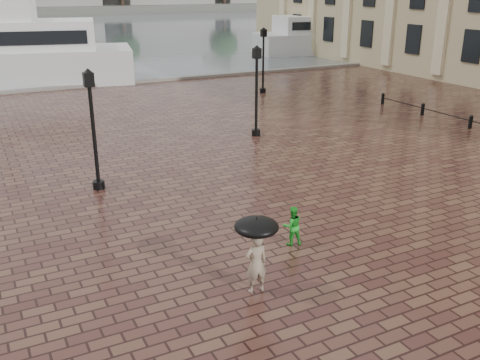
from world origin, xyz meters
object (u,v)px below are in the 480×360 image
Objects in this scene: adult_pedestrian at (256,263)px; street_lamps at (148,87)px; ferry_far at (354,31)px; child_pedestrian at (292,226)px.

street_lamps is at bearing -93.73° from adult_pedestrian.
ferry_far reaches higher than street_lamps.
street_lamps is at bearing -134.41° from ferry_far.
street_lamps is 17.63× the size of child_pedestrian.
child_pedestrian is at bearing -121.08° from ferry_far.
street_lamps reaches higher than child_pedestrian.
ferry_far is (34.84, 40.37, 1.48)m from adult_pedestrian.
child_pedestrian is at bearing -91.65° from street_lamps.
adult_pedestrian is (-2.64, -16.60, -1.53)m from street_lamps.
ferry_far reaches higher than adult_pedestrian.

